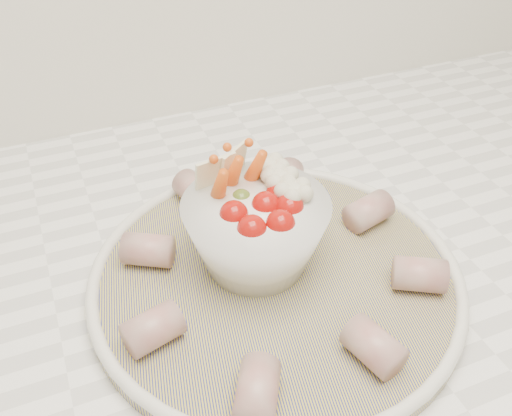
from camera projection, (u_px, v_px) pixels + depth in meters
name	position (u px, v px, depth m)	size (l,w,h in m)	color
serving_platter	(276.00, 277.00, 0.54)	(0.41, 0.41, 0.02)	navy
veggie_bowl	(257.00, 228.00, 0.53)	(0.14, 0.14, 0.11)	white
cured_meat_rolls	(275.00, 262.00, 0.53)	(0.30, 0.31, 0.03)	#A04D49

